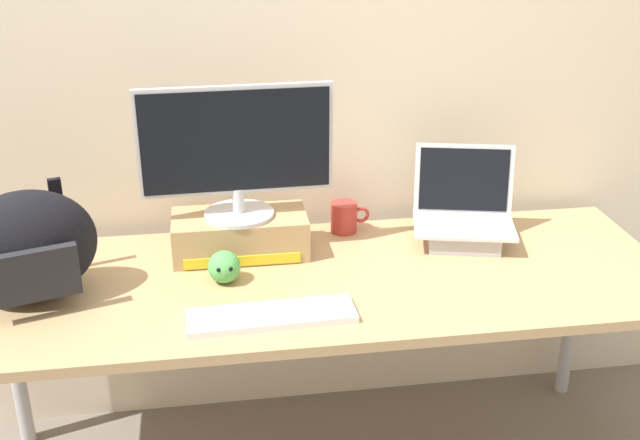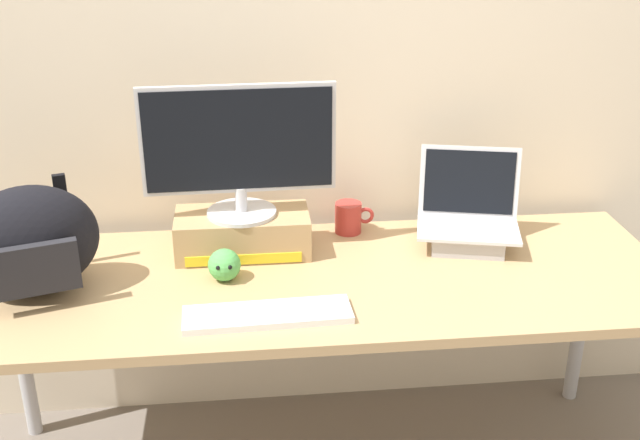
# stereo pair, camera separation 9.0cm
# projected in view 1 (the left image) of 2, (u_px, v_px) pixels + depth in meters

# --- Properties ---
(back_wall) EXTENTS (7.00, 0.10, 2.60)m
(back_wall) POSITION_uv_depth(u_px,v_px,m) (298.00, 50.00, 2.49)
(back_wall) COLOR beige
(back_wall) RESTS_ON ground
(desk) EXTENTS (2.09, 0.74, 0.73)m
(desk) POSITION_uv_depth(u_px,v_px,m) (320.00, 295.00, 2.32)
(desk) COLOR tan
(desk) RESTS_ON ground
(toner_box_yellow) EXTENTS (0.41, 0.21, 0.13)m
(toner_box_yellow) POSITION_uv_depth(u_px,v_px,m) (240.00, 234.00, 2.41)
(toner_box_yellow) COLOR tan
(toner_box_yellow) RESTS_ON desk
(desktop_monitor) EXTENTS (0.58, 0.21, 0.40)m
(desktop_monitor) POSITION_uv_depth(u_px,v_px,m) (236.00, 151.00, 2.30)
(desktop_monitor) COLOR silver
(desktop_monitor) RESTS_ON toner_box_yellow
(open_laptop) EXTENTS (0.36, 0.30, 0.29)m
(open_laptop) POSITION_uv_depth(u_px,v_px,m) (463.00, 224.00, 2.50)
(open_laptop) COLOR #ADADB2
(open_laptop) RESTS_ON desk
(external_keyboard) EXTENTS (0.45, 0.15, 0.02)m
(external_keyboard) POSITION_uv_depth(u_px,v_px,m) (271.00, 316.00, 2.07)
(external_keyboard) COLOR white
(external_keyboard) RESTS_ON desk
(messenger_backpack) EXTENTS (0.42, 0.33, 0.31)m
(messenger_backpack) POSITION_uv_depth(u_px,v_px,m) (28.00, 246.00, 2.13)
(messenger_backpack) COLOR black
(messenger_backpack) RESTS_ON desk
(coffee_mug) EXTENTS (0.13, 0.09, 0.10)m
(coffee_mug) POSITION_uv_depth(u_px,v_px,m) (345.00, 217.00, 2.57)
(coffee_mug) COLOR #B2332D
(coffee_mug) RESTS_ON desk
(plush_toy) EXTENTS (0.10, 0.10, 0.10)m
(plush_toy) POSITION_uv_depth(u_px,v_px,m) (224.00, 267.00, 2.25)
(plush_toy) COLOR #56B256
(plush_toy) RESTS_ON desk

